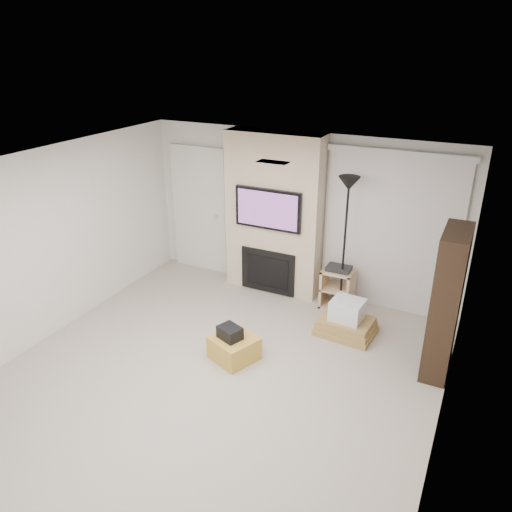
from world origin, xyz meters
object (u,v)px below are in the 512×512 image
at_px(ottoman, 234,348).
at_px(av_stand, 337,286).
at_px(box_stack, 346,321).
at_px(floor_lamp, 347,207).
at_px(bookshelf, 446,303).

height_order(ottoman, av_stand, av_stand).
height_order(ottoman, box_stack, box_stack).
relative_size(floor_lamp, bookshelf, 1.13).
distance_m(ottoman, floor_lamp, 2.45).
distance_m(box_stack, bookshelf, 1.43).
height_order(av_stand, box_stack, av_stand).
bearing_deg(bookshelf, box_stack, 168.20).
relative_size(av_stand, box_stack, 0.82).
height_order(floor_lamp, box_stack, floor_lamp).
bearing_deg(floor_lamp, av_stand, 143.43).
bearing_deg(ottoman, av_stand, 68.05).
relative_size(av_stand, bookshelf, 0.37).
distance_m(floor_lamp, box_stack, 1.56).
height_order(ottoman, bookshelf, bookshelf).
xyz_separation_m(ottoman, av_stand, (0.75, 1.86, 0.20)).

